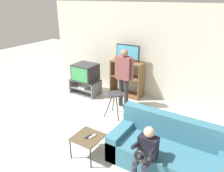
% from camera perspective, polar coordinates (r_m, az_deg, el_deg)
% --- Properties ---
extents(wall_back, '(6.40, 0.06, 2.60)m').
position_cam_1_polar(wall_back, '(6.24, 8.50, 8.84)').
color(wall_back, silver).
rests_on(wall_back, ground_plane).
extents(tv_stand, '(0.87, 0.51, 0.44)m').
position_cam_1_polar(tv_stand, '(6.62, -6.98, -0.17)').
color(tv_stand, slate).
rests_on(tv_stand, ground_plane).
extents(television_main, '(0.65, 0.58, 0.48)m').
position_cam_1_polar(television_main, '(6.46, -6.99, 3.65)').
color(television_main, '#2D2D33').
rests_on(television_main, tv_stand).
extents(media_shelf, '(0.94, 0.42, 1.04)m').
position_cam_1_polar(media_shelf, '(6.38, 3.94, 2.11)').
color(media_shelf, brown).
rests_on(media_shelf, ground_plane).
extents(television_flat, '(0.71, 0.20, 0.46)m').
position_cam_1_polar(television_flat, '(6.19, 4.15, 8.51)').
color(television_flat, black).
rests_on(television_flat, media_shelf).
extents(folding_stool, '(0.43, 0.40, 0.61)m').
position_cam_1_polar(folding_stool, '(5.24, 0.91, -2.99)').
color(folding_stool, black).
rests_on(folding_stool, ground_plane).
extents(snack_table, '(0.50, 0.50, 0.42)m').
position_cam_1_polar(snack_table, '(4.06, -6.33, -13.54)').
color(snack_table, brown).
rests_on(snack_table, ground_plane).
extents(remote_control_black, '(0.06, 0.15, 0.02)m').
position_cam_1_polar(remote_control_black, '(4.02, -6.24, -12.97)').
color(remote_control_black, '#232328').
rests_on(remote_control_black, snack_table).
extents(remote_control_white, '(0.07, 0.15, 0.02)m').
position_cam_1_polar(remote_control_white, '(4.02, -5.10, -12.96)').
color(remote_control_white, silver).
rests_on(remote_control_white, snack_table).
extents(couch, '(1.94, 0.86, 0.84)m').
position_cam_1_polar(couch, '(4.02, 14.29, -16.32)').
color(couch, teal).
rests_on(couch, ground_plane).
extents(person_standing_adult, '(0.53, 0.20, 1.55)m').
position_cam_1_polar(person_standing_adult, '(5.54, 3.15, 3.40)').
color(person_standing_adult, '#2D2D33').
rests_on(person_standing_adult, ground_plane).
extents(person_seated_child, '(0.33, 0.43, 0.95)m').
position_cam_1_polar(person_seated_child, '(3.51, 8.81, -16.54)').
color(person_seated_child, '#2D2D38').
rests_on(person_seated_child, ground_plane).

